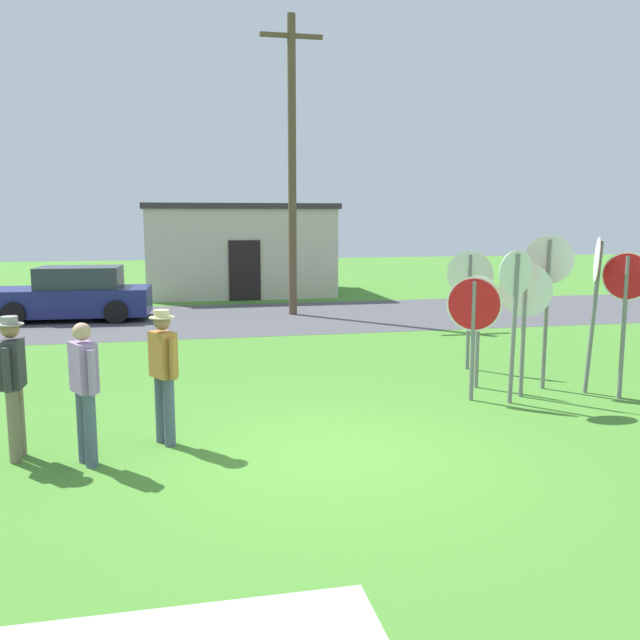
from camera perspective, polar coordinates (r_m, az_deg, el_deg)
The scene contains 16 objects.
ground_plane at distance 8.49m, azimuth 1.38°, elevation -11.22°, with size 80.00×80.00×0.00m, color #47842D.
street_asphalt at distance 19.74m, azimuth -6.53°, elevation 0.17°, with size 60.00×6.40×0.01m, color #4C4C51.
building_background at distance 26.38m, azimuth -6.94°, elevation 5.96°, with size 6.91×5.37×3.38m.
utility_pole at distance 20.25m, azimuth -2.36°, elevation 13.09°, with size 1.80×0.24×8.57m.
parked_car_on_street at distance 20.45m, azimuth -19.97°, elevation 1.93°, with size 4.40×2.21×1.51m.
stop_sign_far_back at distance 10.81m, azimuth 16.04°, elevation 1.56°, with size 0.68×0.22×2.39m.
stop_sign_nearest at distance 11.74m, azimuth 13.17°, elevation 0.67°, with size 0.47×0.66×1.92m.
stop_sign_tallest at distance 13.11m, azimuth 12.44°, elevation 2.65°, with size 0.69×0.61×2.27m.
stop_sign_rear_left at distance 11.70m, azimuth 24.26°, elevation 1.63°, with size 0.47×0.62×2.35m.
stop_sign_leaning_right at distance 11.30m, azimuth 16.80°, elevation 1.21°, with size 0.61×0.63×2.18m.
stop_sign_center_cluster at distance 11.91m, azimuth 18.56°, elevation 2.88°, with size 0.73×0.39×2.59m.
stop_sign_low_front at distance 11.87m, azimuth 22.09°, elevation 2.49°, with size 0.39×0.66×2.57m.
stop_sign_leaning_left at distance 10.88m, azimuth 12.77°, elevation 0.28°, with size 0.72×0.50×1.97m.
person_in_dark_shirt at distance 8.36m, azimuth -19.16°, elevation -5.22°, with size 0.36×0.51×1.69m.
person_in_teal at distance 8.84m, azimuth -24.49°, elevation -4.39°, with size 0.40×0.57×1.74m.
person_with_sunhat at distance 8.83m, azimuth -13.00°, elevation -4.02°, with size 0.37×0.51×1.74m.
Camera 1 is at (-1.87, -7.77, 2.88)m, focal length 38.13 mm.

